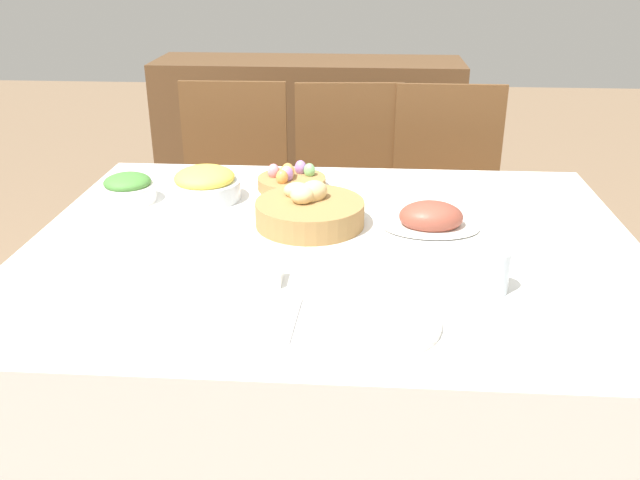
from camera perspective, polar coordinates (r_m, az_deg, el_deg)
ground_plane at (r=2.09m, az=0.94°, el=-19.38°), size 12.00×12.00×0.00m
dining_table at (r=1.86m, az=1.02°, el=-10.81°), size 1.50×1.19×0.76m
chair_far_left at (r=2.70m, az=-7.40°, el=3.59°), size 0.43×0.43×0.94m
chair_far_right at (r=2.67m, az=10.66°, el=3.13°), size 0.42×0.42×0.94m
chair_far_center at (r=2.65m, az=2.45°, el=3.38°), size 0.45×0.45×0.94m
sideboard at (r=3.61m, az=-0.92°, el=7.87°), size 1.55×0.44×0.90m
bread_basket at (r=1.75m, az=-0.89°, el=2.51°), size 0.28×0.28×0.11m
egg_basket at (r=2.03m, az=-2.45°, el=5.05°), size 0.20×0.20×0.08m
ham_platter at (r=1.76m, az=9.32°, el=1.78°), size 0.25×0.18×0.08m
green_salad_bowl at (r=2.00m, az=-15.86°, el=4.21°), size 0.15×0.15×0.08m
pineapple_bowl at (r=1.96m, az=-9.66°, el=4.64°), size 0.20×0.20×0.10m
dinner_plate at (r=1.32m, az=4.55°, el=-6.88°), size 0.26×0.26×0.01m
fork at (r=1.32m, az=-2.23°, el=-6.75°), size 0.02×0.17×0.00m
knife at (r=1.33m, az=11.30°, el=-7.09°), size 0.02×0.17×0.00m
spoon at (r=1.33m, az=12.59°, el=-7.11°), size 0.02×0.17×0.00m
drinking_cup at (r=1.46m, az=14.36°, el=-2.57°), size 0.07×0.07×0.09m
butter_dish at (r=1.47m, az=-5.15°, el=-2.96°), size 0.10×0.06×0.03m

